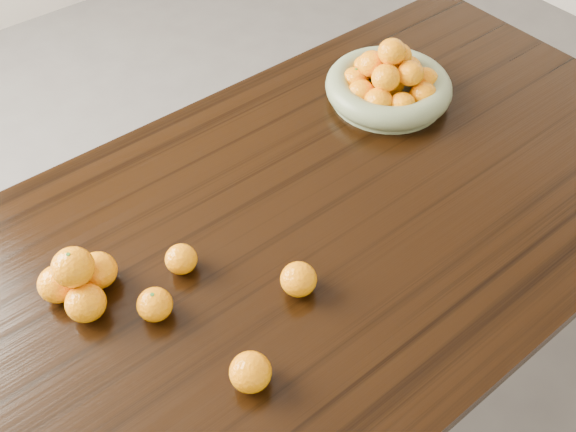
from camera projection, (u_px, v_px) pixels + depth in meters
ground at (296, 391)px, 1.92m from camera, size 5.00×5.00×0.00m
dining_table at (299, 252)px, 1.44m from camera, size 2.00×1.00×0.75m
fruit_bowl at (389, 84)px, 1.63m from camera, size 0.32×0.32×0.17m
orange_pyramid at (79, 281)px, 1.21m from camera, size 0.15×0.15×0.13m
loose_orange_0 at (155, 304)px, 1.19m from camera, size 0.07×0.07×0.06m
loose_orange_1 at (250, 372)px, 1.10m from camera, size 0.07×0.07×0.07m
loose_orange_2 at (299, 279)px, 1.23m from camera, size 0.07×0.07×0.07m
loose_orange_3 at (181, 259)px, 1.27m from camera, size 0.06×0.06×0.06m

